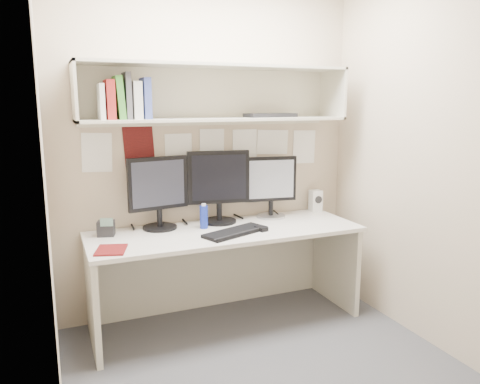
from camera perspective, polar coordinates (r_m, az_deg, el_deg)
name	(u,v)px	position (r m, az deg, el deg)	size (l,w,h in m)	color
floor	(262,364)	(3.20, 2.75, -20.21)	(2.40, 2.00, 0.01)	#444449
wall_back	(209,148)	(3.69, -3.76, 5.36)	(2.40, 0.02, 2.60)	#B7A58C
wall_front	(373,193)	(1.92, 15.96, -0.12)	(2.40, 0.02, 2.60)	#B7A58C
wall_left	(45,175)	(2.50, -22.70, 1.90)	(0.02, 2.00, 2.60)	#B7A58C
wall_right	(422,155)	(3.46, 21.30, 4.27)	(0.02, 2.00, 2.60)	#B7A58C
desk	(226,276)	(3.58, -1.72, -10.19)	(2.00, 0.70, 0.73)	beige
overhead_hutch	(215,93)	(3.54, -3.10, 11.95)	(2.00, 0.38, 0.40)	beige
pinned_papers	(210,155)	(3.69, -3.72, 4.58)	(1.92, 0.01, 0.48)	white
monitor_left	(158,191)	(3.48, -9.92, 0.17)	(0.46, 0.25, 0.53)	black
monitor_center	(219,185)	(3.61, -2.62, 0.88)	(0.48, 0.26, 0.56)	black
monitor_right	(271,185)	(3.79, 3.76, 0.89)	(0.43, 0.23, 0.49)	#A5A5AA
keyboard	(235,232)	(3.35, -0.57, -4.90)	(0.50, 0.18, 0.02)	black
mouse	(261,229)	(3.43, 2.60, -4.48)	(0.06, 0.10, 0.03)	black
speaker	(315,201)	(4.07, 9.19, -1.06)	(0.10, 0.10, 0.18)	silver
blue_bottle	(204,217)	(3.48, -4.43, -3.01)	(0.06, 0.06, 0.19)	#152896
maroon_notebook	(111,250)	(3.09, -15.44, -6.82)	(0.18, 0.22, 0.01)	#5E1011
desk_phone	(106,228)	(3.42, -16.01, -4.26)	(0.14, 0.13, 0.14)	black
book_stack	(125,99)	(3.29, -13.85, 10.95)	(0.34, 0.19, 0.31)	silver
hutch_tray	(271,115)	(3.69, 3.74, 9.33)	(0.41, 0.16, 0.03)	black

